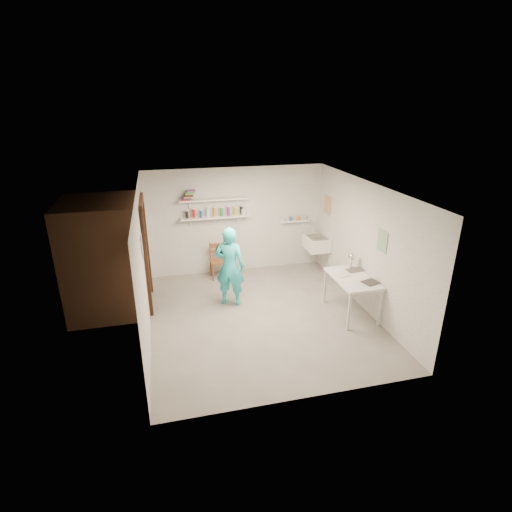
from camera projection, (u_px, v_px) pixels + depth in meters
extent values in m
cube|color=slate|center=(261.00, 317.00, 7.41)|extent=(4.00, 4.50, 0.02)
cube|color=silver|center=(262.00, 188.00, 6.53)|extent=(4.00, 4.50, 0.02)
cube|color=silver|center=(236.00, 221.00, 9.01)|extent=(4.00, 0.02, 2.40)
cube|color=silver|center=(308.00, 321.00, 4.93)|extent=(4.00, 0.02, 2.40)
cube|color=silver|center=(143.00, 267.00, 6.52)|extent=(0.02, 4.50, 2.40)
cube|color=silver|center=(366.00, 247.00, 7.42)|extent=(0.02, 4.50, 2.40)
cube|color=black|center=(146.00, 255.00, 7.55)|extent=(0.02, 0.90, 2.00)
cube|color=brown|center=(106.00, 256.00, 7.37)|extent=(1.40, 1.50, 2.10)
cube|color=brown|center=(141.00, 201.00, 7.17)|extent=(0.06, 1.05, 0.10)
cube|color=brown|center=(147.00, 265.00, 7.10)|extent=(0.06, 0.10, 2.00)
cube|color=brown|center=(147.00, 247.00, 8.00)|extent=(0.06, 0.10, 2.00)
cube|color=white|center=(215.00, 217.00, 8.73)|extent=(1.50, 0.22, 0.03)
cube|color=white|center=(214.00, 199.00, 8.58)|extent=(1.50, 0.22, 0.03)
cube|color=white|center=(294.00, 221.00, 9.26)|extent=(0.70, 0.14, 0.03)
cube|color=#334C7F|center=(142.00, 246.00, 6.44)|extent=(0.01, 0.28, 0.36)
cube|color=#995933|center=(327.00, 205.00, 8.91)|extent=(0.01, 0.34, 0.42)
cube|color=#3F724C|center=(382.00, 241.00, 6.81)|extent=(0.01, 0.30, 0.38)
cube|color=white|center=(317.00, 243.00, 9.08)|extent=(0.48, 0.60, 0.30)
imported|color=#29CDCD|center=(230.00, 267.00, 7.60)|extent=(0.68, 0.58, 1.57)
cylinder|color=beige|center=(223.00, 251.00, 7.66)|extent=(0.27, 0.15, 0.28)
cube|color=brown|center=(219.00, 261.00, 8.88)|extent=(0.38, 0.37, 0.79)
cube|color=silver|center=(351.00, 296.00, 7.37)|extent=(0.67, 1.12, 0.75)
sphere|color=silver|center=(352.00, 256.00, 7.60)|extent=(0.14, 0.14, 0.14)
cylinder|color=black|center=(186.00, 215.00, 8.55)|extent=(0.06, 0.06, 0.17)
cylinder|color=red|center=(193.00, 214.00, 8.59)|extent=(0.06, 0.06, 0.17)
cylinder|color=blue|center=(200.00, 214.00, 8.62)|extent=(0.06, 0.06, 0.17)
cylinder|color=white|center=(208.00, 213.00, 8.66)|extent=(0.06, 0.06, 0.17)
cylinder|color=orange|center=(215.00, 213.00, 8.69)|extent=(0.06, 0.06, 0.17)
cylinder|color=#268C3F|center=(222.00, 212.00, 8.73)|extent=(0.06, 0.06, 0.17)
cylinder|color=#8C268C|center=(229.00, 212.00, 8.76)|extent=(0.06, 0.06, 0.17)
cylinder|color=gold|center=(236.00, 211.00, 8.79)|extent=(0.06, 0.06, 0.17)
cylinder|color=black|center=(243.00, 211.00, 8.83)|extent=(0.06, 0.06, 0.17)
cube|color=red|center=(186.00, 199.00, 8.44)|extent=(0.18, 0.14, 0.03)
cube|color=#1933A5|center=(187.00, 198.00, 8.43)|extent=(0.18, 0.14, 0.03)
cube|color=orange|center=(188.00, 197.00, 8.42)|extent=(0.18, 0.14, 0.03)
cube|color=black|center=(189.00, 195.00, 8.42)|extent=(0.18, 0.14, 0.03)
cube|color=yellow|center=(189.00, 194.00, 8.41)|extent=(0.18, 0.14, 0.03)
cube|color=#338C4C|center=(190.00, 193.00, 8.41)|extent=(0.18, 0.14, 0.03)
cube|color=#8C3F8C|center=(191.00, 191.00, 8.40)|extent=(0.18, 0.14, 0.03)
cylinder|color=silver|center=(286.00, 219.00, 9.19)|extent=(0.07, 0.07, 0.09)
cylinder|color=#335999|center=(291.00, 219.00, 9.22)|extent=(0.07, 0.07, 0.09)
cylinder|color=orange|center=(297.00, 218.00, 9.25)|extent=(0.07, 0.07, 0.09)
cylinder|color=#999999|center=(303.00, 218.00, 9.29)|extent=(0.07, 0.07, 0.09)
cube|color=silver|center=(353.00, 277.00, 7.23)|extent=(0.30, 0.22, 0.00)
cube|color=#4C4742|center=(353.00, 277.00, 7.23)|extent=(0.30, 0.22, 0.00)
cube|color=beige|center=(353.00, 277.00, 7.23)|extent=(0.30, 0.22, 0.00)
cube|color=#383330|center=(353.00, 277.00, 7.23)|extent=(0.30, 0.22, 0.00)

